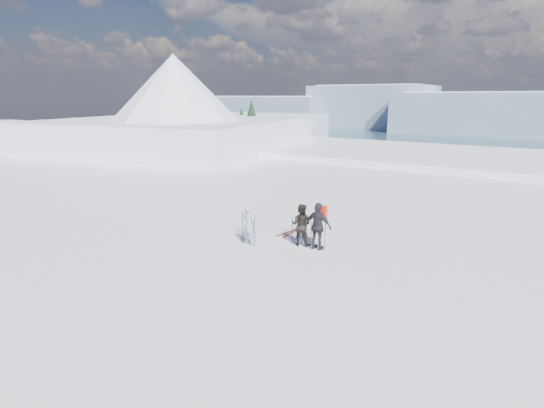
{
  "coord_description": "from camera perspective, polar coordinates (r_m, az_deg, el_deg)",
  "views": [
    {
      "loc": [
        6.75,
        -10.05,
        5.49
      ],
      "look_at": [
        -1.47,
        3.0,
        1.53
      ],
      "focal_mm": 28.0,
      "sensor_mm": 36.0,
      "label": 1
    }
  ],
  "objects": [
    {
      "name": "skis_loose",
      "position": [
        17.6,
        2.6,
        -3.74
      ],
      "size": [
        0.4,
        1.7,
        0.03
      ],
      "color": "black",
      "rests_on": "ground"
    },
    {
      "name": "backpack",
      "position": [
        15.39,
        6.76,
        1.26
      ],
      "size": [
        0.38,
        0.22,
        0.51
      ],
      "primitive_type": "cube",
      "rotation": [
        0.0,
        0.0,
        3.12
      ],
      "color": "red",
      "rests_on": "skier_pack"
    },
    {
      "name": "skier_pack",
      "position": [
        15.47,
        6.21,
        -3.01
      ],
      "size": [
        1.04,
        0.45,
        1.76
      ],
      "primitive_type": "imported",
      "rotation": [
        0.0,
        0.0,
        3.12
      ],
      "color": "black",
      "rests_on": "ground"
    },
    {
      "name": "skier_grey",
      "position": [
        15.96,
        -3.13,
        -2.82
      ],
      "size": [
        0.6,
        0.42,
        1.54
      ],
      "primitive_type": "imported",
      "rotation": [
        0.0,
        0.0,
        3.04
      ],
      "color": "#9CA2AA",
      "rests_on": "ground"
    },
    {
      "name": "skier_dark",
      "position": [
        15.9,
        3.92,
        -2.79
      ],
      "size": [
        0.88,
        0.74,
        1.6
      ],
      "primitive_type": "imported",
      "rotation": [
        0.0,
        0.0,
        3.32
      ],
      "color": "black",
      "rests_on": "ground"
    },
    {
      "name": "lake_basin",
      "position": [
        42.35,
        21.7,
        -3.11
      ],
      "size": [
        820.0,
        820.0,
        71.62
      ],
      "color": "white",
      "rests_on": "ground"
    },
    {
      "name": "ski_poles",
      "position": [
        15.73,
        2.15,
        -3.64
      ],
      "size": [
        3.06,
        0.97,
        1.31
      ],
      "color": "black",
      "rests_on": "ground"
    },
    {
      "name": "near_ridge",
      "position": [
        52.36,
        -7.96,
        4.37
      ],
      "size": [
        31.37,
        35.68,
        25.62
      ],
      "color": "white",
      "rests_on": "ground"
    }
  ]
}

